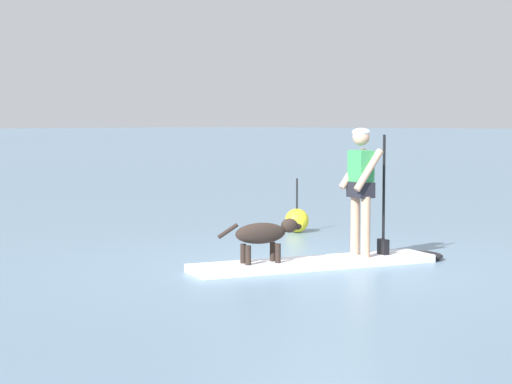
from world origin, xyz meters
TOP-DOWN VIEW (x-y plane):
  - ground_plane at (0.00, 0.00)m, footprint 400.00×400.00m
  - paddleboard at (0.21, -0.09)m, footprint 3.50×1.94m
  - person_paddler at (0.64, -0.27)m, footprint 0.68×0.59m
  - dog at (-0.64, 0.27)m, footprint 1.07×0.51m
  - marker_buoy at (2.61, 2.49)m, footprint 0.40×0.40m

SIDE VIEW (x-z plane):
  - ground_plane at x=0.00m, z-range 0.00..0.00m
  - paddleboard at x=0.21m, z-range 0.00..0.10m
  - marker_buoy at x=2.61m, z-range -0.25..0.65m
  - dog at x=-0.64m, z-range 0.19..0.72m
  - person_paddler at x=0.64m, z-range 0.22..1.88m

